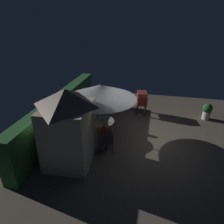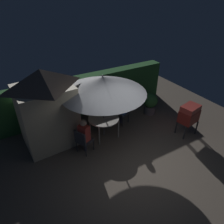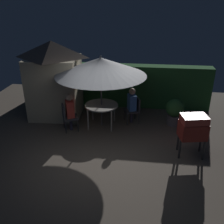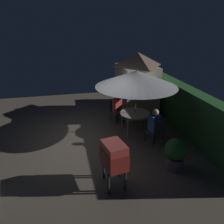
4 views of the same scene
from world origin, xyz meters
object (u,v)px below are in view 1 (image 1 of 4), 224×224
Objects in this scene: bbq_grill at (142,98)px; patio_table at (101,122)px; person_in_red at (106,133)px; chair_near_shed at (106,141)px; patio_umbrella at (100,92)px; potted_plant_by_grill at (207,111)px; potted_plant_by_shed at (106,104)px; chair_far_side at (99,114)px; person_in_blue at (99,110)px; garden_shed at (68,127)px.

patio_table is at bearing 151.99° from bbq_grill.
person_in_red is at bearing -154.89° from patio_table.
person_in_red reaches higher than chair_near_shed.
potted_plant_by_grill is at bearing -59.60° from patio_umbrella.
chair_near_shed is at bearing -166.05° from potted_plant_by_shed.
person_in_red is (-2.03, -0.84, 0.26)m from chair_far_side.
person_in_blue is (-1.46, -0.02, 0.28)m from potted_plant_by_shed.
bbq_grill is at bearing -28.01° from patio_table.
patio_umbrella is (-0.00, 0.00, 1.36)m from patio_table.
garden_shed is at bearing 130.36° from potted_plant_by_grill.
potted_plant_by_shed is 1.49m from person_in_blue.
potted_plant_by_shed is at bearing -0.29° from chair_far_side.
patio_umbrella is 5.69m from potted_plant_by_grill.
patio_table is 0.88× the size of person_in_blue.
chair_far_side is (1.07, 0.39, -0.18)m from patio_table.
patio_table is at bearing 25.11° from person_in_red.
patio_table is at bearing -160.05° from person_in_blue.
person_in_blue is at bearing -5.70° from garden_shed.
bbq_grill is (2.73, -1.45, 0.15)m from patio_table.
potted_plant_by_grill is at bearing -49.64° from garden_shed.
person_in_red is at bearing -166.32° from potted_plant_by_shed.
potted_plant_by_grill is 5.66m from person_in_red.
chair_far_side is (2.11, 0.87, 0.00)m from chair_near_shed.
bbq_grill is at bearing -24.86° from garden_shed.
chair_near_shed and chair_far_side have the same top height.
garden_shed is 1.60m from chair_near_shed.
garden_shed is at bearing 127.32° from person_in_red.
patio_umbrella is 1.66m from person_in_blue.
bbq_grill is (4.51, -2.09, -0.54)m from garden_shed.
patio_table is at bearing -160.05° from chair_far_side.
potted_plant_by_grill is (2.76, -4.71, -1.60)m from patio_umbrella.
garden_shed is 2.01m from patio_umbrella.
patio_table is 1.19× the size of potted_plant_by_shed.
potted_plant_by_shed is 0.74× the size of person_in_blue.
garden_shed is 3.25× the size of potted_plant_by_grill.
garden_shed is 2.16× the size of person_in_red.
garden_shed is at bearing 174.30° from person_in_blue.
garden_shed is 3.02× the size of chair_far_side.
patio_table is 0.92× the size of bbq_grill.
person_in_blue reaches higher than chair_far_side.
patio_table is at bearing 120.40° from potted_plant_by_grill.
chair_near_shed is 1.08× the size of potted_plant_by_grill.
potted_plant_by_shed is at bearing 8.87° from patio_umbrella.
garden_shed reaches higher than potted_plant_by_shed.
person_in_blue reaches higher than chair_near_shed.
patio_table is 2.49m from potted_plant_by_shed.
chair_near_shed is 0.97× the size of potted_plant_by_shed.
person_in_blue reaches higher than potted_plant_by_grill.
patio_umbrella is at bearing 120.40° from potted_plant_by_grill.
patio_umbrella is 1.65m from person_in_red.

